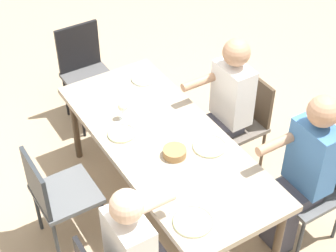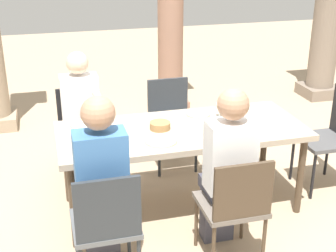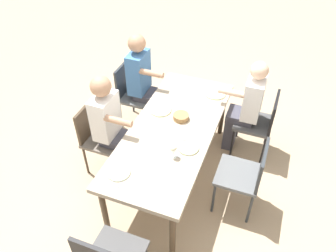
# 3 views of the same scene
# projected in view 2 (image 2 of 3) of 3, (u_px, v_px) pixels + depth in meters

# --- Properties ---
(ground_plane) EXTENTS (16.00, 16.00, 0.00)m
(ground_plane) POSITION_uv_depth(u_px,v_px,m) (181.00, 206.00, 4.27)
(ground_plane) COLOR tan
(dining_table) EXTENTS (2.05, 0.86, 0.75)m
(dining_table) POSITION_uv_depth(u_px,v_px,m) (182.00, 135.00, 4.01)
(dining_table) COLOR tan
(dining_table) RESTS_ON ground
(chair_west_north) EXTENTS (0.44, 0.44, 0.86)m
(chair_west_north) POSITION_uv_depth(u_px,v_px,m) (81.00, 127.00, 4.65)
(chair_west_north) COLOR #4F4F50
(chair_west_north) RESTS_ON ground
(chair_west_south) EXTENTS (0.44, 0.44, 0.89)m
(chair_west_south) POSITION_uv_depth(u_px,v_px,m) (106.00, 222.00, 3.14)
(chair_west_south) COLOR #5B5E61
(chair_west_south) RESTS_ON ground
(chair_mid_north) EXTENTS (0.44, 0.44, 0.88)m
(chair_mid_north) POSITION_uv_depth(u_px,v_px,m) (171.00, 116.00, 4.86)
(chair_mid_north) COLOR #5B5E61
(chair_mid_north) RESTS_ON ground
(chair_mid_south) EXTENTS (0.44, 0.44, 0.87)m
(chair_mid_south) POSITION_uv_depth(u_px,v_px,m) (235.00, 203.00, 3.36)
(chair_mid_south) COLOR #6A6158
(chair_mid_south) RESTS_ON ground
(chair_head_east) EXTENTS (0.44, 0.44, 0.95)m
(chair_head_east) POSITION_uv_depth(u_px,v_px,m) (333.00, 132.00, 4.41)
(chair_head_east) COLOR #4F4F50
(chair_head_east) RESTS_ON ground
(diner_woman_green) EXTENTS (0.35, 0.50, 1.34)m
(diner_woman_green) POSITION_uv_depth(u_px,v_px,m) (101.00, 181.00, 3.21)
(diner_woman_green) COLOR #3F3F4C
(diner_woman_green) RESTS_ON ground
(diner_man_white) EXTENTS (0.35, 0.50, 1.31)m
(diner_man_white) POSITION_uv_depth(u_px,v_px,m) (227.00, 166.00, 3.45)
(diner_man_white) COLOR #3F3F4C
(diner_man_white) RESTS_ON ground
(diner_guest_third) EXTENTS (0.35, 0.49, 1.28)m
(diner_guest_third) POSITION_uv_depth(u_px,v_px,m) (82.00, 117.00, 4.41)
(diner_guest_third) COLOR #3F3F4C
(diner_guest_third) RESTS_ON ground
(stone_column_centre) EXTENTS (0.42, 0.42, 2.74)m
(stone_column_centre) POSITION_uv_depth(u_px,v_px,m) (171.00, 9.00, 6.01)
(stone_column_centre) COLOR #936B56
(stone_column_centre) RESTS_ON ground
(plate_0) EXTENTS (0.26, 0.26, 0.02)m
(plate_0) POSITION_uv_depth(u_px,v_px,m) (86.00, 125.00, 4.03)
(plate_0) COLOR silver
(plate_0) RESTS_ON dining_table
(fork_0) EXTENTS (0.03, 0.17, 0.01)m
(fork_0) POSITION_uv_depth(u_px,v_px,m) (68.00, 127.00, 4.00)
(fork_0) COLOR silver
(fork_0) RESTS_ON dining_table
(spoon_0) EXTENTS (0.03, 0.17, 0.01)m
(spoon_0) POSITION_uv_depth(u_px,v_px,m) (104.00, 124.00, 4.07)
(spoon_0) COLOR silver
(spoon_0) RESTS_ON dining_table
(plate_1) EXTENTS (0.25, 0.25, 0.02)m
(plate_1) POSITION_uv_depth(u_px,v_px,m) (161.00, 142.00, 3.72)
(plate_1) COLOR silver
(plate_1) RESTS_ON dining_table
(fork_1) EXTENTS (0.02, 0.17, 0.01)m
(fork_1) POSITION_uv_depth(u_px,v_px,m) (142.00, 144.00, 3.68)
(fork_1) COLOR silver
(fork_1) RESTS_ON dining_table
(spoon_1) EXTENTS (0.03, 0.17, 0.01)m
(spoon_1) POSITION_uv_depth(u_px,v_px,m) (180.00, 140.00, 3.76)
(spoon_1) COLOR silver
(spoon_1) RESTS_ON dining_table
(plate_2) EXTENTS (0.21, 0.21, 0.02)m
(plate_2) POSITION_uv_depth(u_px,v_px,m) (198.00, 114.00, 4.26)
(plate_2) COLOR silver
(plate_2) RESTS_ON dining_table
(wine_glass_2) EXTENTS (0.07, 0.07, 0.15)m
(wine_glass_2) POSITION_uv_depth(u_px,v_px,m) (220.00, 105.00, 4.17)
(wine_glass_2) COLOR white
(wine_glass_2) RESTS_ON dining_table
(fork_2) EXTENTS (0.03, 0.17, 0.01)m
(fork_2) POSITION_uv_depth(u_px,v_px,m) (182.00, 116.00, 4.23)
(fork_2) COLOR silver
(fork_2) RESTS_ON dining_table
(spoon_2) EXTENTS (0.03, 0.17, 0.01)m
(spoon_2) POSITION_uv_depth(u_px,v_px,m) (214.00, 113.00, 4.30)
(spoon_2) COLOR silver
(spoon_2) RESTS_ON dining_table
(plate_3) EXTENTS (0.22, 0.22, 0.02)m
(plate_3) POSITION_uv_depth(u_px,v_px,m) (279.00, 129.00, 3.94)
(plate_3) COLOR white
(plate_3) RESTS_ON dining_table
(fork_3) EXTENTS (0.03, 0.17, 0.01)m
(fork_3) POSITION_uv_depth(u_px,v_px,m) (262.00, 132.00, 3.91)
(fork_3) COLOR silver
(fork_3) RESTS_ON dining_table
(spoon_3) EXTENTS (0.03, 0.17, 0.01)m
(spoon_3) POSITION_uv_depth(u_px,v_px,m) (295.00, 128.00, 3.98)
(spoon_3) COLOR silver
(spoon_3) RESTS_ON dining_table
(bread_basket) EXTENTS (0.17, 0.17, 0.06)m
(bread_basket) POSITION_uv_depth(u_px,v_px,m) (160.00, 126.00, 3.96)
(bread_basket) COLOR #9E7547
(bread_basket) RESTS_ON dining_table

